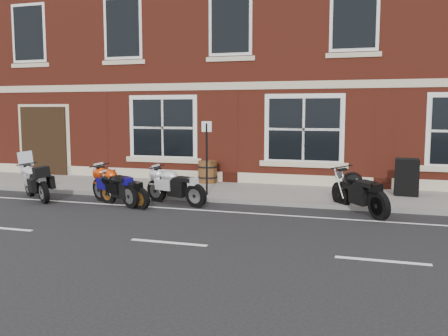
{
  "coord_description": "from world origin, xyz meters",
  "views": [
    {
      "loc": [
        3.9,
        -11.78,
        2.57
      ],
      "look_at": [
        -0.31,
        1.6,
        0.96
      ],
      "focal_mm": 40.0,
      "sensor_mm": 36.0,
      "label": 1
    }
  ],
  "objects_px": {
    "moto_sport_black": "(124,188)",
    "moto_touring_silver": "(36,180)",
    "moto_sport_silver": "(175,185)",
    "moto_naked_black": "(359,190)",
    "barrel_planter": "(208,172)",
    "moto_sport_red": "(115,184)",
    "parking_sign": "(207,153)",
    "a_board_sign": "(407,177)"
  },
  "relations": [
    {
      "from": "moto_sport_red",
      "to": "moto_naked_black",
      "type": "distance_m",
      "value": 6.52
    },
    {
      "from": "moto_sport_black",
      "to": "moto_sport_silver",
      "type": "xyz_separation_m",
      "value": [
        1.21,
        0.7,
        0.05
      ]
    },
    {
      "from": "moto_naked_black",
      "to": "moto_sport_silver",
      "type": "bearing_deg",
      "value": 145.78
    },
    {
      "from": "a_board_sign",
      "to": "barrel_planter",
      "type": "bearing_deg",
      "value": 177.32
    },
    {
      "from": "moto_sport_red",
      "to": "moto_sport_black",
      "type": "relative_size",
      "value": 1.09
    },
    {
      "from": "barrel_planter",
      "to": "parking_sign",
      "type": "xyz_separation_m",
      "value": [
        0.8,
        -2.36,
        0.87
      ]
    },
    {
      "from": "a_board_sign",
      "to": "moto_naked_black",
      "type": "bearing_deg",
      "value": -113.0
    },
    {
      "from": "moto_touring_silver",
      "to": "moto_sport_red",
      "type": "bearing_deg",
      "value": -53.41
    },
    {
      "from": "a_board_sign",
      "to": "moto_sport_red",
      "type": "bearing_deg",
      "value": -153.4
    },
    {
      "from": "moto_sport_red",
      "to": "moto_touring_silver",
      "type": "bearing_deg",
      "value": 118.17
    },
    {
      "from": "moto_touring_silver",
      "to": "a_board_sign",
      "type": "height_order",
      "value": "moto_touring_silver"
    },
    {
      "from": "moto_naked_black",
      "to": "parking_sign",
      "type": "bearing_deg",
      "value": 132.68
    },
    {
      "from": "moto_sport_red",
      "to": "moto_sport_silver",
      "type": "bearing_deg",
      "value": -44.08
    },
    {
      "from": "moto_naked_black",
      "to": "a_board_sign",
      "type": "height_order",
      "value": "a_board_sign"
    },
    {
      "from": "moto_sport_red",
      "to": "barrel_planter",
      "type": "xyz_separation_m",
      "value": [
        1.33,
        3.9,
        -0.07
      ]
    },
    {
      "from": "moto_sport_red",
      "to": "moto_sport_black",
      "type": "xyz_separation_m",
      "value": [
        0.37,
        -0.19,
        -0.07
      ]
    },
    {
      "from": "moto_sport_red",
      "to": "barrel_planter",
      "type": "bearing_deg",
      "value": 9.09
    },
    {
      "from": "moto_sport_red",
      "to": "parking_sign",
      "type": "xyz_separation_m",
      "value": [
        2.14,
        1.54,
        0.8
      ]
    },
    {
      "from": "a_board_sign",
      "to": "moto_sport_silver",
      "type": "bearing_deg",
      "value": -152.53
    },
    {
      "from": "moto_sport_red",
      "to": "moto_sport_black",
      "type": "height_order",
      "value": "moto_sport_red"
    },
    {
      "from": "moto_sport_black",
      "to": "a_board_sign",
      "type": "xyz_separation_m",
      "value": [
        7.33,
        3.2,
        0.18
      ]
    },
    {
      "from": "moto_sport_black",
      "to": "moto_touring_silver",
      "type": "bearing_deg",
      "value": 106.94
    },
    {
      "from": "moto_sport_red",
      "to": "moto_naked_black",
      "type": "relative_size",
      "value": 1.02
    },
    {
      "from": "moto_touring_silver",
      "to": "a_board_sign",
      "type": "bearing_deg",
      "value": -37.18
    },
    {
      "from": "moto_naked_black",
      "to": "a_board_sign",
      "type": "distance_m",
      "value": 2.58
    },
    {
      "from": "moto_sport_red",
      "to": "barrel_planter",
      "type": "height_order",
      "value": "moto_sport_red"
    },
    {
      "from": "moto_sport_red",
      "to": "moto_sport_silver",
      "type": "xyz_separation_m",
      "value": [
        1.58,
        0.51,
        -0.02
      ]
    },
    {
      "from": "parking_sign",
      "to": "a_board_sign",
      "type": "bearing_deg",
      "value": 15.99
    },
    {
      "from": "moto_sport_silver",
      "to": "barrel_planter",
      "type": "height_order",
      "value": "moto_sport_silver"
    },
    {
      "from": "moto_sport_red",
      "to": "moto_sport_black",
      "type": "distance_m",
      "value": 0.42
    },
    {
      "from": "moto_sport_red",
      "to": "moto_sport_silver",
      "type": "height_order",
      "value": "moto_sport_red"
    },
    {
      "from": "barrel_planter",
      "to": "a_board_sign",
      "type": "bearing_deg",
      "value": -7.88
    },
    {
      "from": "a_board_sign",
      "to": "barrel_planter",
      "type": "height_order",
      "value": "a_board_sign"
    },
    {
      "from": "moto_sport_silver",
      "to": "parking_sign",
      "type": "xyz_separation_m",
      "value": [
        0.56,
        1.03,
        0.82
      ]
    },
    {
      "from": "moto_sport_black",
      "to": "barrel_planter",
      "type": "relative_size",
      "value": 2.42
    },
    {
      "from": "moto_naked_black",
      "to": "barrel_planter",
      "type": "height_order",
      "value": "moto_naked_black"
    },
    {
      "from": "moto_touring_silver",
      "to": "moto_sport_red",
      "type": "relative_size",
      "value": 0.89
    },
    {
      "from": "moto_sport_silver",
      "to": "moto_naked_black",
      "type": "bearing_deg",
      "value": -67.92
    },
    {
      "from": "moto_touring_silver",
      "to": "parking_sign",
      "type": "xyz_separation_m",
      "value": [
        4.71,
        1.55,
        0.8
      ]
    },
    {
      "from": "moto_sport_red",
      "to": "parking_sign",
      "type": "relative_size",
      "value": 0.92
    },
    {
      "from": "moto_touring_silver",
      "to": "a_board_sign",
      "type": "relative_size",
      "value": 1.6
    },
    {
      "from": "barrel_planter",
      "to": "moto_naked_black",
      "type": "bearing_deg",
      "value": -31.48
    }
  ]
}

